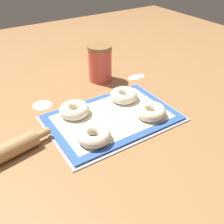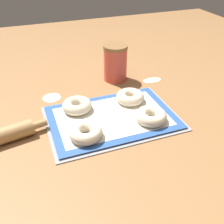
{
  "view_description": "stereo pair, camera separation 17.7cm",
  "coord_description": "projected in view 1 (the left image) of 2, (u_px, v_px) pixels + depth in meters",
  "views": [
    {
      "loc": [
        -0.45,
        -0.7,
        0.59
      ],
      "look_at": [
        -0.01,
        -0.01,
        0.03
      ],
      "focal_mm": 42.0,
      "sensor_mm": 36.0,
      "label": 1
    },
    {
      "loc": [
        -0.29,
        -0.78,
        0.59
      ],
      "look_at": [
        -0.01,
        -0.01,
        0.03
      ],
      "focal_mm": 42.0,
      "sensor_mm": 36.0,
      "label": 2
    }
  ],
  "objects": [
    {
      "name": "ground_plane",
      "position": [
        112.0,
        116.0,
        1.02
      ],
      "size": [
        2.8,
        2.8,
        0.0
      ],
      "primitive_type": "plane",
      "color": "olive"
    },
    {
      "name": "baking_tray",
      "position": [
        112.0,
        118.0,
        1.01
      ],
      "size": [
        0.49,
        0.34,
        0.01
      ],
      "color": "#93969B",
      "rests_on": "ground_plane"
    },
    {
      "name": "baking_mat",
      "position": [
        112.0,
        117.0,
        1.0
      ],
      "size": [
        0.47,
        0.32,
        0.0
      ],
      "color": "#2D569E",
      "rests_on": "baking_tray"
    },
    {
      "name": "bagel_front_left",
      "position": [
        94.0,
        135.0,
        0.87
      ],
      "size": [
        0.12,
        0.12,
        0.04
      ],
      "color": "beige",
      "rests_on": "baking_mat"
    },
    {
      "name": "bagel_front_right",
      "position": [
        151.0,
        111.0,
        0.99
      ],
      "size": [
        0.12,
        0.12,
        0.04
      ],
      "color": "beige",
      "rests_on": "baking_mat"
    },
    {
      "name": "bagel_back_left",
      "position": [
        74.0,
        110.0,
        1.0
      ],
      "size": [
        0.12,
        0.12,
        0.04
      ],
      "color": "beige",
      "rests_on": "baking_mat"
    },
    {
      "name": "bagel_back_right",
      "position": [
        124.0,
        95.0,
        1.09
      ],
      "size": [
        0.12,
        0.12,
        0.04
      ],
      "color": "beige",
      "rests_on": "baking_mat"
    },
    {
      "name": "flour_canister",
      "position": [
        100.0,
        63.0,
        1.23
      ],
      "size": [
        0.11,
        0.11,
        0.17
      ],
      "color": "#DB4C3D",
      "rests_on": "ground_plane"
    },
    {
      "name": "flour_patch_near",
      "position": [
        136.0,
        77.0,
        1.3
      ],
      "size": [
        0.09,
        0.05,
        0.0
      ],
      "color": "white",
      "rests_on": "ground_plane"
    },
    {
      "name": "flour_patch_far",
      "position": [
        42.0,
        105.0,
        1.09
      ],
      "size": [
        0.08,
        0.08,
        0.0
      ],
      "color": "white",
      "rests_on": "ground_plane"
    }
  ]
}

